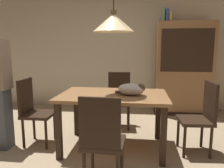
# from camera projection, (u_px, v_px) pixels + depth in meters

# --- Properties ---
(ground) EXTENTS (10.00, 10.00, 0.00)m
(ground) POSITION_uv_depth(u_px,v_px,m) (101.00, 168.00, 2.53)
(ground) COLOR tan
(back_wall) EXTENTS (6.40, 0.10, 2.90)m
(back_wall) POSITION_uv_depth(u_px,v_px,m) (121.00, 43.00, 4.88)
(back_wall) COLOR beige
(back_wall) RESTS_ON ground
(dining_table) EXTENTS (1.40, 0.90, 0.75)m
(dining_table) POSITION_uv_depth(u_px,v_px,m) (113.00, 102.00, 2.94)
(dining_table) COLOR olive
(dining_table) RESTS_ON ground
(chair_far_back) EXTENTS (0.43, 0.43, 0.93)m
(chair_far_back) POSITION_uv_depth(u_px,v_px,m) (119.00, 97.00, 3.82)
(chair_far_back) COLOR black
(chair_far_back) RESTS_ON ground
(chair_right_side) EXTENTS (0.43, 0.43, 0.93)m
(chair_right_side) POSITION_uv_depth(u_px,v_px,m) (201.00, 115.00, 2.83)
(chair_right_side) COLOR black
(chair_right_side) RESTS_ON ground
(chair_left_side) EXTENTS (0.41, 0.41, 0.93)m
(chair_left_side) POSITION_uv_depth(u_px,v_px,m) (33.00, 109.00, 3.10)
(chair_left_side) COLOR black
(chair_left_side) RESTS_ON ground
(chair_near_front) EXTENTS (0.42, 0.42, 0.93)m
(chair_near_front) POSITION_uv_depth(u_px,v_px,m) (102.00, 138.00, 2.10)
(chair_near_front) COLOR black
(chair_near_front) RESTS_ON ground
(cat_sleeping) EXTENTS (0.40, 0.31, 0.16)m
(cat_sleeping) POSITION_uv_depth(u_px,v_px,m) (132.00, 89.00, 2.84)
(cat_sleeping) COLOR beige
(cat_sleeping) RESTS_ON dining_table
(pendant_lamp) EXTENTS (0.52, 0.52, 1.30)m
(pendant_lamp) POSITION_uv_depth(u_px,v_px,m) (113.00, 23.00, 2.77)
(pendant_lamp) COLOR beige
(hutch_bookcase) EXTENTS (1.12, 0.45, 1.85)m
(hutch_bookcase) POSITION_uv_depth(u_px,v_px,m) (184.00, 71.00, 4.49)
(hutch_bookcase) COLOR olive
(hutch_bookcase) RESTS_ON ground
(book_green_slim) EXTENTS (0.03, 0.20, 0.26)m
(book_green_slim) POSITION_uv_depth(u_px,v_px,m) (164.00, 15.00, 4.36)
(book_green_slim) COLOR #427A4C
(book_green_slim) RESTS_ON hutch_bookcase
(book_blue_wide) EXTENTS (0.06, 0.24, 0.24)m
(book_blue_wide) POSITION_uv_depth(u_px,v_px,m) (167.00, 16.00, 4.36)
(book_blue_wide) COLOR #384C93
(book_blue_wide) RESTS_ON hutch_bookcase
(book_yellow_short) EXTENTS (0.04, 0.20, 0.18)m
(book_yellow_short) POSITION_uv_depth(u_px,v_px,m) (170.00, 17.00, 4.36)
(book_yellow_short) COLOR gold
(book_yellow_short) RESTS_ON hutch_bookcase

